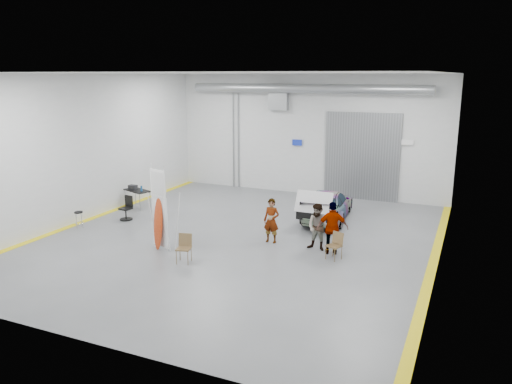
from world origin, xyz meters
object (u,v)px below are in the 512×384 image
at_px(shop_stool, 79,220).
at_px(office_chair, 127,209).
at_px(person_b, 318,227).
at_px(surfboard_display, 161,216).
at_px(work_table, 136,190).
at_px(sedan_car, 327,205).
at_px(person_c, 333,228).
at_px(folding_chair_near, 184,254).
at_px(folding_chair_far, 334,251).
at_px(person_a, 271,221).

relative_size(shop_stool, office_chair, 0.67).
height_order(person_b, surfboard_display, surfboard_display).
bearing_deg(surfboard_display, work_table, 155.13).
bearing_deg(sedan_car, person_b, 95.10).
bearing_deg(shop_stool, person_b, 8.41).
distance_m(person_c, folding_chair_near, 5.02).
bearing_deg(folding_chair_near, shop_stool, 150.64).
height_order(surfboard_display, work_table, surfboard_display).
relative_size(folding_chair_far, work_table, 0.62).
distance_m(person_a, folding_chair_near, 3.56).
xyz_separation_m(person_c, folding_chair_far, (0.20, -0.49, -0.63)).
relative_size(sedan_car, person_c, 2.34).
height_order(person_b, office_chair, person_b).
bearing_deg(person_a, person_b, -1.46).
height_order(folding_chair_far, work_table, work_table).
bearing_deg(person_b, office_chair, -176.08).
bearing_deg(surfboard_display, office_chair, 164.08).
distance_m(work_table, office_chair, 2.01).
xyz_separation_m(folding_chair_far, shop_stool, (-10.16, -0.74, 0.05)).
xyz_separation_m(sedan_car, surfboard_display, (-4.20, -6.03, 0.60)).
relative_size(person_b, work_table, 1.13).
relative_size(surfboard_display, folding_chair_far, 3.33).
height_order(person_c, office_chair, person_c).
xyz_separation_m(folding_chair_far, office_chair, (-9.18, 0.99, 0.16)).
height_order(folding_chair_far, shop_stool, folding_chair_far).
distance_m(folding_chair_far, office_chair, 9.23).
relative_size(folding_chair_far, office_chair, 0.90).
xyz_separation_m(sedan_car, office_chair, (-7.67, -3.50, -0.18)).
relative_size(surfboard_display, work_table, 2.06).
relative_size(person_a, person_b, 0.99).
bearing_deg(surfboard_display, folding_chair_near, -7.97).
distance_m(surfboard_display, shop_stool, 4.60).
height_order(folding_chair_near, shop_stool, folding_chair_near).
distance_m(person_a, office_chair, 6.66).
xyz_separation_m(sedan_car, folding_chair_near, (-2.85, -6.76, -0.33)).
relative_size(person_c, shop_stool, 2.70).
distance_m(folding_chair_near, work_table, 7.60).
xyz_separation_m(surfboard_display, folding_chair_near, (1.36, -0.73, -0.93)).
bearing_deg(folding_chair_far, person_b, 162.34).
bearing_deg(surfboard_display, sedan_car, 75.30).
xyz_separation_m(person_c, folding_chair_near, (-4.15, -2.75, -0.62)).
relative_size(person_b, office_chair, 1.65).
bearing_deg(folding_chair_near, office_chair, 131.35).
xyz_separation_m(person_a, work_table, (-7.49, 2.02, 0.01)).
relative_size(person_c, work_table, 1.25).
relative_size(sedan_car, shop_stool, 6.31).
bearing_deg(person_a, sedan_car, 76.57).
distance_m(sedan_car, folding_chair_near, 7.34).
bearing_deg(sedan_car, folding_chair_far, 102.49).
xyz_separation_m(person_b, office_chair, (-8.43, 0.34, -0.39)).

